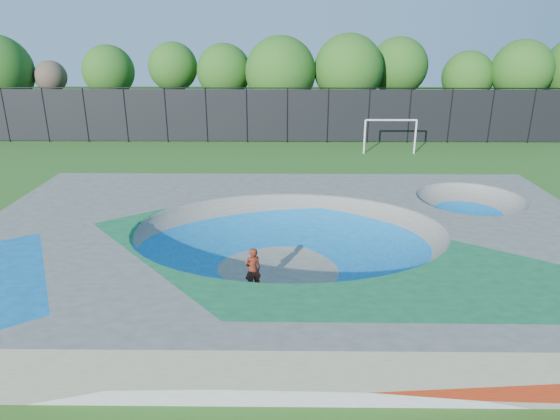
{
  "coord_description": "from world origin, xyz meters",
  "views": [
    {
      "loc": [
        -0.14,
        -16.04,
        8.01
      ],
      "look_at": [
        -0.35,
        3.0,
        1.1
      ],
      "focal_mm": 32.0,
      "sensor_mm": 36.0,
      "label": 1
    }
  ],
  "objects": [
    {
      "name": "skateboard",
      "position": [
        -1.17,
        -1.7,
        0.03
      ],
      "size": [
        0.81,
        0.48,
        0.05
      ],
      "primitive_type": "cube",
      "rotation": [
        0.0,
        0.0,
        0.36
      ],
      "color": "black",
      "rests_on": "ground"
    },
    {
      "name": "treeline",
      "position": [
        1.4,
        25.8,
        4.85
      ],
      "size": [
        53.13,
        7.26,
        7.8
      ],
      "color": "#4D3426",
      "rests_on": "ground"
    },
    {
      "name": "ground",
      "position": [
        0.0,
        0.0,
        0.0
      ],
      "size": [
        120.0,
        120.0,
        0.0
      ],
      "primitive_type": "plane",
      "color": "#295B19",
      "rests_on": "ground"
    },
    {
      "name": "soccer_goal",
      "position": [
        6.96,
        17.49,
        1.63
      ],
      "size": [
        3.55,
        0.12,
        2.35
      ],
      "color": "white",
      "rests_on": "ground"
    },
    {
      "name": "skate_deck",
      "position": [
        0.0,
        0.0,
        0.75
      ],
      "size": [
        22.0,
        14.0,
        1.5
      ],
      "primitive_type": "cube",
      "color": "gray",
      "rests_on": "ground"
    },
    {
      "name": "skater",
      "position": [
        -1.17,
        -1.7,
        0.76
      ],
      "size": [
        0.66,
        0.56,
        1.52
      ],
      "primitive_type": "imported",
      "rotation": [
        0.0,
        0.0,
        3.57
      ],
      "color": "red",
      "rests_on": "ground"
    },
    {
      "name": "fence",
      "position": [
        0.0,
        21.0,
        2.1
      ],
      "size": [
        48.09,
        0.09,
        4.04
      ],
      "color": "black",
      "rests_on": "ground"
    }
  ]
}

